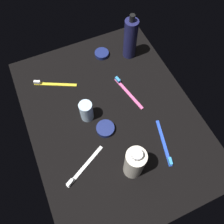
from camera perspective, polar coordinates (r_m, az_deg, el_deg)
name	(u,v)px	position (r cm, az deg, el deg)	size (l,w,h in cm)	color
ground_plane	(112,116)	(89.11, 0.00, -1.07)	(84.00, 64.00, 1.20)	black
lotion_bottle	(130,39)	(99.99, 4.66, 18.01)	(5.65, 5.65, 21.29)	#1D1E4B
bodywash_bottle	(134,163)	(73.63, 5.67, -12.76)	(6.45, 6.45, 18.13)	silver
deodorant_stick	(86,111)	(84.87, -6.50, 0.24)	(4.97, 4.97, 9.13)	silver
toothbrush_pink	(127,91)	(93.77, 3.80, 5.33)	(17.84, 5.03, 2.10)	#E55999
toothbrush_blue	(165,145)	(85.38, 13.18, -8.12)	(17.76, 5.51, 2.10)	blue
toothbrush_yellow	(53,84)	(98.80, -14.79, 6.91)	(9.09, 16.65, 2.10)	yellow
toothbrush_white	(83,168)	(81.40, -7.36, -13.91)	(9.43, 16.49, 2.10)	white
cream_tin_left	(102,54)	(105.66, -2.61, 14.52)	(6.37, 6.37, 1.73)	navy
cream_tin_right	(105,129)	(85.17, -1.68, -4.22)	(6.89, 6.89, 1.95)	navy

